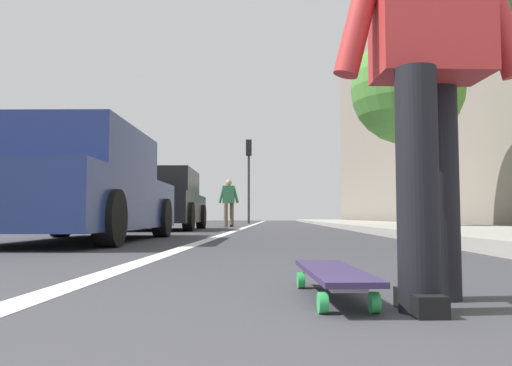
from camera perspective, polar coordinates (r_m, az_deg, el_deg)
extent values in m
plane|color=#38383D|center=(10.97, 3.35, -5.45)|extent=(80.00, 80.00, 0.00)
cube|color=silver|center=(20.98, -0.38, -4.66)|extent=(52.00, 0.16, 0.01)
cube|color=#9E9B93|center=(19.26, 12.28, -4.46)|extent=(52.00, 3.20, 0.13)
cube|color=gray|center=(24.41, 16.69, 9.80)|extent=(40.00, 1.20, 11.98)
cylinder|color=green|center=(2.33, 4.99, -10.68)|extent=(0.07, 0.03, 0.07)
cylinder|color=green|center=(2.36, 9.17, -10.57)|extent=(0.07, 0.03, 0.07)
cylinder|color=green|center=(1.74, 7.39, -13.01)|extent=(0.07, 0.03, 0.07)
cylinder|color=green|center=(1.78, 12.95, -12.76)|extent=(0.07, 0.03, 0.07)
cube|color=silver|center=(2.34, 7.09, -9.48)|extent=(0.07, 0.12, 0.02)
cube|color=silver|center=(1.75, 10.18, -11.36)|extent=(0.07, 0.12, 0.02)
cube|color=#33284C|center=(2.04, 8.40, -9.66)|extent=(0.85, 0.26, 0.02)
cylinder|color=black|center=(1.81, 17.44, -0.60)|extent=(0.14, 0.14, 0.82)
cylinder|color=black|center=(2.11, 19.73, -0.99)|extent=(0.14, 0.14, 0.82)
cube|color=black|center=(1.83, 17.68, -12.43)|extent=(0.27, 0.12, 0.07)
cube|color=navy|center=(7.20, -18.83, -2.01)|extent=(4.53, 1.81, 0.70)
cube|color=navy|center=(7.11, -19.12, 3.27)|extent=(2.51, 1.62, 0.60)
cube|color=#4C606B|center=(8.27, -16.20, 2.24)|extent=(0.08, 1.50, 0.51)
cylinder|color=black|center=(8.79, -20.78, -3.62)|extent=(0.62, 0.23, 0.61)
cylinder|color=black|center=(8.33, -10.36, -3.81)|extent=(0.62, 0.23, 0.61)
cylinder|color=black|center=(5.62, -15.87, -3.76)|extent=(0.62, 0.23, 0.61)
cube|color=black|center=(13.08, -10.26, -2.77)|extent=(4.23, 1.87, 0.70)
cube|color=black|center=(12.96, -10.35, 0.12)|extent=(2.35, 1.67, 0.60)
cube|color=#4C606B|center=(14.09, -9.50, -0.20)|extent=(0.09, 1.52, 0.51)
cylinder|color=black|center=(14.51, -12.54, -3.67)|extent=(0.66, 0.24, 0.66)
cylinder|color=black|center=(14.24, -6.08, -3.73)|extent=(0.66, 0.24, 0.66)
cylinder|color=black|center=(12.00, -15.25, -3.61)|extent=(0.66, 0.24, 0.66)
cylinder|color=black|center=(11.67, -7.46, -3.71)|extent=(0.66, 0.24, 0.66)
cylinder|color=#2D2D2D|center=(25.66, -0.81, -0.72)|extent=(0.12, 0.12, 3.40)
cube|color=black|center=(25.86, -0.80, 3.93)|extent=(0.24, 0.28, 0.80)
sphere|color=red|center=(26.02, -0.79, 4.45)|extent=(0.16, 0.16, 0.16)
sphere|color=#392907|center=(25.98, -0.79, 3.89)|extent=(0.16, 0.16, 0.16)
sphere|color=black|center=(25.95, -0.79, 3.32)|extent=(0.16, 0.16, 0.16)
cylinder|color=brown|center=(11.94, 16.56, 0.42)|extent=(0.22, 0.22, 2.33)
sphere|color=#4C8C38|center=(12.25, 16.38, 10.00)|extent=(2.51, 2.51, 2.51)
cylinder|color=brown|center=(16.97, -2.70, -3.56)|extent=(0.13, 0.13, 0.78)
cylinder|color=brown|center=(16.74, -3.35, -3.56)|extent=(0.13, 0.13, 0.78)
cube|color=black|center=(16.97, -2.70, -4.76)|extent=(0.25, 0.09, 0.07)
cube|color=#33724C|center=(16.88, -3.05, -1.28)|extent=(0.23, 0.38, 0.57)
cylinder|color=#33724C|center=(16.86, -2.28, -1.28)|extent=(0.09, 0.22, 0.57)
cylinder|color=#33724C|center=(16.90, -3.81, -1.28)|extent=(0.09, 0.22, 0.57)
sphere|color=tan|center=(16.90, -3.04, 0.04)|extent=(0.21, 0.21, 0.21)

